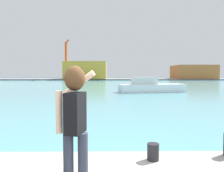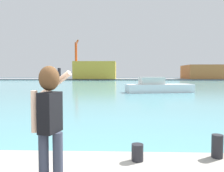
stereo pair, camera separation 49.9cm
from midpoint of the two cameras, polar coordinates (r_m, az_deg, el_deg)
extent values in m
plane|color=#334751|center=(52.61, -0.78, 0.52)|extent=(220.00, 220.00, 0.00)
cube|color=#599EA8|center=(54.61, -0.78, 0.62)|extent=(140.00, 100.00, 0.02)
cube|color=gray|center=(94.58, -0.75, 1.79)|extent=(140.00, 20.00, 0.53)
cylinder|color=#2D3342|center=(3.32, -15.69, -18.53)|extent=(0.14, 0.14, 0.82)
cylinder|color=#2D3342|center=(3.28, -12.12, -18.78)|extent=(0.14, 0.14, 0.82)
cube|color=black|center=(3.11, -14.08, -6.75)|extent=(0.28, 0.38, 0.56)
sphere|color=#E0B293|center=(3.07, -14.19, 1.75)|extent=(0.22, 0.22, 0.22)
ellipsoid|color=#472D19|center=(3.05, -14.28, 1.93)|extent=(0.28, 0.26, 0.34)
cylinder|color=#E0B293|center=(3.17, -17.98, -6.45)|extent=(0.09, 0.09, 0.58)
cylinder|color=#E0B293|center=(3.29, -13.12, 0.45)|extent=(0.53, 0.22, 0.40)
cube|color=black|center=(3.39, -12.22, 3.41)|extent=(0.03, 0.07, 0.14)
cylinder|color=black|center=(4.37, 7.24, -16.59)|extent=(0.22, 0.22, 0.32)
cube|color=white|center=(28.54, 9.85, -0.55)|extent=(8.77, 4.02, 1.03)
cube|color=silver|center=(28.11, 7.88, 1.37)|extent=(3.26, 2.31, 0.90)
cube|color=gold|center=(91.49, -6.90, 4.04)|extent=(16.55, 13.90, 6.87)
cube|color=#B26633|center=(97.70, 20.08, 3.42)|extent=(15.58, 13.85, 5.53)
cylinder|color=#D84C19|center=(92.99, -11.95, 6.50)|extent=(1.00, 1.00, 15.02)
cylinder|color=#D84C19|center=(88.75, -11.77, 11.02)|extent=(3.28, 9.75, 0.70)
camera|label=1|loc=(0.25, -91.40, -0.07)|focal=35.32mm
camera|label=2|loc=(0.25, 88.60, 0.07)|focal=35.32mm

